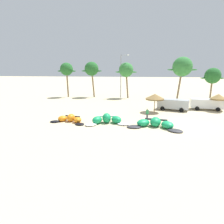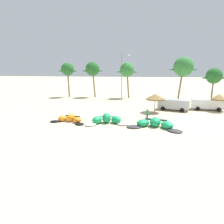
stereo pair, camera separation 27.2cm
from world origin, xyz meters
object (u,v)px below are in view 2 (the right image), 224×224
Objects in this scene: beach_umbrella_near_van at (155,97)px; kite_far_left at (70,119)px; parked_van at (207,103)px; person_near_kites at (147,114)px; beach_umbrella_middle at (219,97)px; kite_left_of_center at (155,124)px; palm_center_left at (183,67)px; palm_center_right at (214,76)px; kite_left at (107,120)px; parked_car_second at (173,104)px; palm_left_of_gap at (127,70)px; lamppost_west at (122,74)px; palm_leftmost at (68,70)px; palm_left at (93,69)px.

kite_far_left is at bearing -147.49° from beach_umbrella_near_van.
person_near_kites is (-10.22, -8.24, -0.27)m from parked_van.
parked_van is (-1.46, 1.04, -1.29)m from beach_umbrella_middle.
palm_center_left is (6.83, 19.50, 6.69)m from kite_left_of_center.
palm_center_left is at bearing 46.25° from kite_far_left.
kite_left is at bearing -131.23° from palm_center_right.
kite_left_of_center is at bearing -109.65° from parked_car_second.
palm_left_of_gap is at bearing 101.87° from kite_left_of_center.
kite_left is 1.91× the size of beach_umbrella_near_van.
parked_van is 10.42m from palm_center_left.
beach_umbrella_near_van is 0.33× the size of palm_center_left.
person_near_kites is at bearing 104.09° from kite_left_of_center.
palm_center_left is (6.25, 11.21, 4.63)m from beach_umbrella_near_van.
parked_car_second reaches higher than kite_left_of_center.
lamppost_west is (0.13, 21.87, 5.04)m from kite_left.
kite_far_left is at bearing 175.00° from kite_left_of_center.
beach_umbrella_middle reaches higher than kite_left_of_center.
beach_umbrella_middle is at bearing -0.56° from parked_car_second.
palm_center_right is at bearing 42.60° from kite_far_left.
palm_leftmost reaches higher than parked_van.
palm_leftmost reaches higher than palm_left_of_gap.
palm_center_left is at bearing -11.73° from palm_left.
kite_far_left is at bearing -167.64° from person_near_kites.
parked_car_second is 0.65× the size of palm_leftmost.
beach_umbrella_near_van is at bearing -65.97° from lamppost_west.
person_near_kites is 0.19× the size of palm_left.
parked_car_second is at bearing -38.13° from palm_left.
palm_center_right is at bearing 68.13° from parked_van.
palm_center_right is at bearing 2.52° from palm_leftmost.
kite_left_of_center is 0.79× the size of palm_left.
person_near_kites is at bearing -115.04° from palm_center_left.
person_near_kites is at bearing -141.12° from parked_van.
kite_left_of_center is at bearing -129.54° from parked_van.
palm_leftmost is 26.11m from palm_center_left.
beach_umbrella_near_van is 24.86m from palm_leftmost.
parked_van is at bearing -39.29° from palm_left_of_gap.
palm_center_right is (14.67, 24.50, 4.73)m from kite_left_of_center.
kite_far_left is 26.54m from palm_center_left.
kite_left is 0.62× the size of palm_center_left.
parked_van is 14.67m from palm_center_right.
palm_center_left is at bearing 70.70° from kite_left_of_center.
parked_car_second is 0.54× the size of lamppost_west.
beach_umbrella_near_van is 0.56× the size of parked_car_second.
kite_far_left is at bearing -103.03° from lamppost_west.
lamppost_west reaches higher than kite_far_left.
palm_leftmost is 33.77m from palm_center_right.
parked_car_second reaches higher than kite_left.
kite_far_left is 1.69× the size of beach_umbrella_near_van.
kite_far_left is at bearing -105.33° from palm_left_of_gap.
kite_far_left is at bearing -133.75° from palm_center_left.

